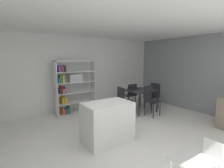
{
  "coord_description": "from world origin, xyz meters",
  "views": [
    {
      "loc": [
        -2.19,
        -2.83,
        1.86
      ],
      "look_at": [
        0.27,
        0.78,
        1.22
      ],
      "focal_mm": 27.41,
      "sensor_mm": 36.0,
      "label": 1
    }
  ],
  "objects_px": {
    "open_bookshelf": "(72,86)",
    "dining_chair_far": "(130,94)",
    "kitchen_island": "(107,122)",
    "dining_table": "(140,92)",
    "dining_chair_window_side": "(153,94)",
    "child_chair_right": "(209,158)",
    "dining_chair_island_side": "(124,99)",
    "child_table": "(192,164)",
    "dining_chair_near": "(150,98)"
  },
  "relations": [
    {
      "from": "child_chair_right",
      "to": "dining_chair_window_side",
      "type": "height_order",
      "value": "dining_chair_window_side"
    },
    {
      "from": "dining_chair_island_side",
      "to": "child_chair_right",
      "type": "bearing_deg",
      "value": 173.1
    },
    {
      "from": "open_bookshelf",
      "to": "dining_chair_window_side",
      "type": "relative_size",
      "value": 1.9
    },
    {
      "from": "dining_chair_island_side",
      "to": "dining_chair_near",
      "type": "bearing_deg",
      "value": -119.64
    },
    {
      "from": "child_chair_right",
      "to": "dining_chair_window_side",
      "type": "relative_size",
      "value": 0.61
    },
    {
      "from": "child_table",
      "to": "dining_chair_island_side",
      "type": "height_order",
      "value": "dining_chair_island_side"
    },
    {
      "from": "child_table",
      "to": "dining_chair_far",
      "type": "distance_m",
      "value": 4.14
    },
    {
      "from": "open_bookshelf",
      "to": "dining_chair_far",
      "type": "height_order",
      "value": "open_bookshelf"
    },
    {
      "from": "child_table",
      "to": "kitchen_island",
      "type": "bearing_deg",
      "value": 96.17
    },
    {
      "from": "kitchen_island",
      "to": "child_table",
      "type": "distance_m",
      "value": 1.92
    },
    {
      "from": "dining_table",
      "to": "dining_chair_far",
      "type": "relative_size",
      "value": 1.05
    },
    {
      "from": "dining_chair_island_side",
      "to": "dining_table",
      "type": "bearing_deg",
      "value": -84.07
    },
    {
      "from": "dining_chair_near",
      "to": "open_bookshelf",
      "type": "bearing_deg",
      "value": 134.78
    },
    {
      "from": "child_table",
      "to": "dining_chair_island_side",
      "type": "xyz_separation_m",
      "value": [
        1.24,
        3.15,
        0.17
      ]
    },
    {
      "from": "open_bookshelf",
      "to": "dining_chair_island_side",
      "type": "xyz_separation_m",
      "value": [
        1.35,
        -1.14,
        -0.4
      ]
    },
    {
      "from": "dining_chair_island_side",
      "to": "dining_chair_near",
      "type": "relative_size",
      "value": 0.95
    },
    {
      "from": "kitchen_island",
      "to": "dining_chair_island_side",
      "type": "relative_size",
      "value": 1.13
    },
    {
      "from": "open_bookshelf",
      "to": "child_table",
      "type": "bearing_deg",
      "value": -88.65
    },
    {
      "from": "kitchen_island",
      "to": "dining_table",
      "type": "distance_m",
      "value": 2.5
    },
    {
      "from": "open_bookshelf",
      "to": "dining_chair_island_side",
      "type": "height_order",
      "value": "open_bookshelf"
    },
    {
      "from": "kitchen_island",
      "to": "dining_table",
      "type": "bearing_deg",
      "value": 29.7
    },
    {
      "from": "kitchen_island",
      "to": "child_chair_right",
      "type": "height_order",
      "value": "kitchen_island"
    },
    {
      "from": "open_bookshelf",
      "to": "child_table",
      "type": "distance_m",
      "value": 4.33
    },
    {
      "from": "open_bookshelf",
      "to": "dining_chair_island_side",
      "type": "distance_m",
      "value": 1.81
    },
    {
      "from": "open_bookshelf",
      "to": "child_table",
      "type": "height_order",
      "value": "open_bookshelf"
    },
    {
      "from": "open_bookshelf",
      "to": "child_chair_right",
      "type": "relative_size",
      "value": 3.09
    },
    {
      "from": "dining_chair_island_side",
      "to": "dining_chair_near",
      "type": "xyz_separation_m",
      "value": [
        0.7,
        -0.52,
        0.04
      ]
    },
    {
      "from": "dining_chair_near",
      "to": "dining_chair_far",
      "type": "height_order",
      "value": "dining_chair_near"
    },
    {
      "from": "open_bookshelf",
      "to": "dining_chair_far",
      "type": "bearing_deg",
      "value": -17.39
    },
    {
      "from": "dining_chair_near",
      "to": "dining_chair_island_side",
      "type": "bearing_deg",
      "value": 137.26
    },
    {
      "from": "open_bookshelf",
      "to": "child_chair_right",
      "type": "height_order",
      "value": "open_bookshelf"
    },
    {
      "from": "open_bookshelf",
      "to": "dining_chair_near",
      "type": "distance_m",
      "value": 2.66
    },
    {
      "from": "open_bookshelf",
      "to": "child_chair_right",
      "type": "bearing_deg",
      "value": -82.49
    },
    {
      "from": "child_chair_right",
      "to": "dining_chair_island_side",
      "type": "xyz_separation_m",
      "value": [
        0.78,
        3.16,
        0.23
      ]
    },
    {
      "from": "child_chair_right",
      "to": "dining_table",
      "type": "relative_size",
      "value": 0.6
    },
    {
      "from": "dining_table",
      "to": "dining_chair_far",
      "type": "xyz_separation_m",
      "value": [
        0.0,
        0.51,
        -0.14
      ]
    },
    {
      "from": "dining_chair_near",
      "to": "dining_table",
      "type": "bearing_deg",
      "value": 82.68
    },
    {
      "from": "dining_table",
      "to": "kitchen_island",
      "type": "bearing_deg",
      "value": -150.3
    },
    {
      "from": "child_chair_right",
      "to": "dining_chair_near",
      "type": "distance_m",
      "value": 3.04
    },
    {
      "from": "kitchen_island",
      "to": "dining_chair_near",
      "type": "distance_m",
      "value": 2.28
    },
    {
      "from": "child_chair_right",
      "to": "open_bookshelf",
      "type": "bearing_deg",
      "value": -167.28
    },
    {
      "from": "dining_chair_island_side",
      "to": "dining_chair_window_side",
      "type": "distance_m",
      "value": 1.43
    },
    {
      "from": "kitchen_island",
      "to": "child_chair_right",
      "type": "bearing_deg",
      "value": -70.65
    },
    {
      "from": "open_bookshelf",
      "to": "dining_chair_near",
      "type": "xyz_separation_m",
      "value": [
        2.05,
        -1.66,
        -0.36
      ]
    },
    {
      "from": "kitchen_island",
      "to": "dining_table",
      "type": "height_order",
      "value": "kitchen_island"
    },
    {
      "from": "dining_chair_island_side",
      "to": "dining_chair_near",
      "type": "height_order",
      "value": "dining_chair_near"
    },
    {
      "from": "dining_table",
      "to": "dining_chair_island_side",
      "type": "height_order",
      "value": "dining_chair_island_side"
    },
    {
      "from": "dining_table",
      "to": "dining_chair_near",
      "type": "distance_m",
      "value": 0.52
    },
    {
      "from": "dining_chair_island_side",
      "to": "dining_chair_near",
      "type": "distance_m",
      "value": 0.88
    },
    {
      "from": "child_table",
      "to": "dining_table",
      "type": "distance_m",
      "value": 3.71
    }
  ]
}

